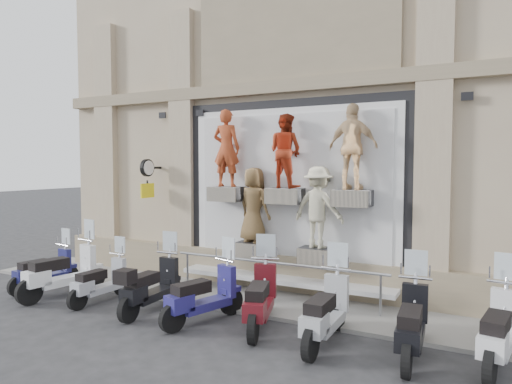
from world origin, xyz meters
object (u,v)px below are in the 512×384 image
scooter_e (203,282)px  scooter_f (260,284)px  guard_rail (274,283)px  scooter_a (44,261)px  scooter_h (412,308)px  scooter_g (326,297)px  clock_sign_bracket (148,173)px  scooter_c (101,271)px  scooter_d (152,274)px  scooter_b (62,260)px  scooter_i (500,314)px

scooter_e → scooter_f: bearing=30.1°
guard_rail → scooter_a: 5.59m
guard_rail → scooter_f: 1.60m
scooter_h → scooter_g: bearing=-179.8°
scooter_a → guard_rail: bearing=23.9°
guard_rail → scooter_g: scooter_g is taller
clock_sign_bracket → scooter_c: size_ratio=0.60×
scooter_c → scooter_a: bearing=-179.3°
scooter_e → scooter_g: bearing=19.3°
clock_sign_bracket → scooter_d: (1.92, -2.14, -2.01)m
scooter_a → scooter_b: (0.85, -0.18, 0.14)m
scooter_i → scooter_e: bearing=-166.4°
scooter_e → scooter_h: size_ratio=0.99×
scooter_i → scooter_a: bearing=-169.6°
clock_sign_bracket → scooter_a: (-1.45, -2.07, -2.08)m
clock_sign_bracket → scooter_g: size_ratio=0.51×
guard_rail → scooter_c: size_ratio=2.96×
scooter_f → scooter_i: bearing=-14.8°
scooter_c → scooter_i: 7.74m
scooter_d → scooter_f: (2.41, 0.18, 0.04)m
scooter_a → scooter_g: size_ratio=0.88×
scooter_d → scooter_c: bearing=178.1°
scooter_b → scooter_h: (7.61, 0.21, -0.06)m
scooter_b → scooter_h: 7.62m
scooter_b → scooter_i: scooter_b is taller
scooter_b → scooter_e: bearing=11.0°
guard_rail → scooter_h: bearing=-26.7°
scooter_d → scooter_e: 1.32m
scooter_e → scooter_i: scooter_i is taller
guard_rail → scooter_g: size_ratio=2.51×
guard_rail → scooter_a: (-5.35, -1.60, 0.26)m
scooter_g → scooter_c: bearing=179.7°
scooter_a → scooter_c: scooter_a is taller
clock_sign_bracket → scooter_h: clock_sign_bracket is taller
scooter_b → scooter_g: 6.24m
scooter_f → scooter_i: 3.90m
scooter_a → scooter_f: size_ratio=0.87×
clock_sign_bracket → scooter_b: size_ratio=0.48×
scooter_b → scooter_c: (1.09, 0.10, -0.17)m
scooter_d → clock_sign_bracket: bearing=129.6°
scooter_i → scooter_d: bearing=-168.0°
scooter_c → scooter_i: size_ratio=0.85×
scooter_b → scooter_d: size_ratio=1.09×
scooter_g → scooter_i: 2.60m
scooter_g → scooter_i: bearing=7.5°
clock_sign_bracket → scooter_a: clock_sign_bracket is taller
scooter_c → scooter_e: 2.74m
scooter_a → scooter_i: (9.67, 0.30, 0.09)m
guard_rail → clock_sign_bracket: 4.57m
scooter_d → scooter_a: bearing=176.5°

